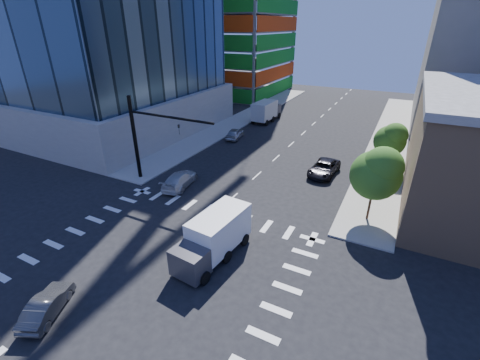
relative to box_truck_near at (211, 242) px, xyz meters
The scene contains 13 objects.
ground 4.74m from the box_truck_near, 131.65° to the right, with size 160.00×160.00×0.00m, color black.
road_markings 4.73m from the box_truck_near, 131.65° to the right, with size 20.00×20.00×0.01m, color silver.
sidewalk_ne 37.87m from the box_truck_near, 75.46° to the left, with size 5.00×60.00×0.15m, color gray.
sidewalk_nw 39.80m from the box_truck_near, 112.93° to the left, with size 5.00×60.00×0.15m, color gray.
signal_mast_nw 15.85m from the box_truck_near, 147.96° to the left, with size 10.20×0.40×9.00m.
tree_south 14.64m from the box_truck_near, 47.56° to the left, with size 4.16×4.16×6.82m.
tree_north 24.76m from the box_truck_near, 66.21° to the left, with size 3.54×3.52×5.78m.
car_nb_far 18.82m from the box_truck_near, 78.64° to the left, with size 2.61×5.65×1.57m, color black.
car_sb_near 12.52m from the box_truck_near, 137.47° to the left, with size 2.18×5.37×1.56m, color silver.
car_sb_mid 27.78m from the box_truck_near, 114.45° to the left, with size 1.84×4.58×1.56m, color #B0B2B9.
car_sb_cross 10.69m from the box_truck_near, 124.25° to the right, with size 1.39×3.98×1.31m, color #424346.
box_truck_near is the anchor object (origin of this frame).
box_truck_far 38.32m from the box_truck_near, 106.82° to the left, with size 3.10×6.86×3.56m.
Camera 1 is at (13.47, -12.51, 15.61)m, focal length 24.00 mm.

